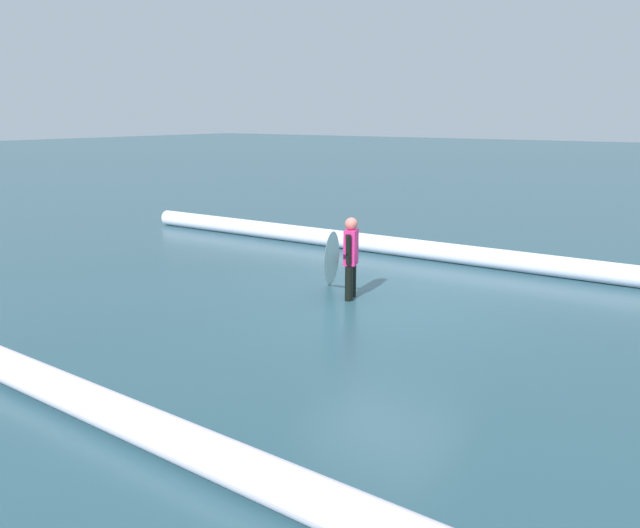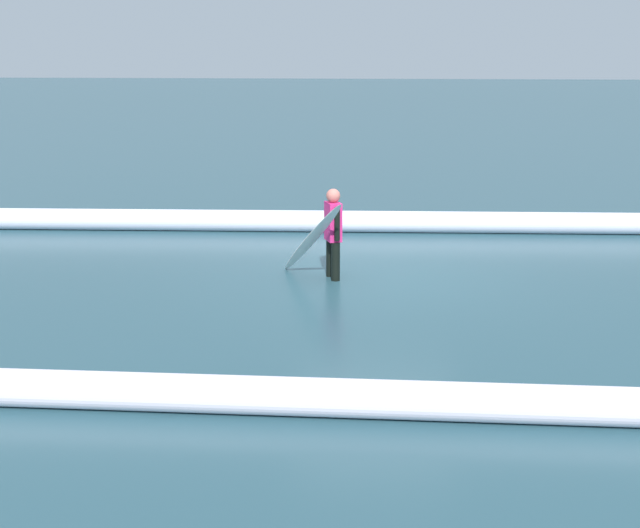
% 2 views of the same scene
% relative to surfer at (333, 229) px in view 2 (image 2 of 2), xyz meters
% --- Properties ---
extents(ground_plane, '(145.99, 145.99, 0.00)m').
position_rel_surfer_xyz_m(ground_plane, '(-0.70, -0.09, -0.80)').
color(ground_plane, '#294D59').
extents(surfer, '(0.31, 0.52, 1.45)m').
position_rel_surfer_xyz_m(surfer, '(0.00, 0.00, 0.00)').
color(surfer, black).
rests_on(surfer, ground_plane).
extents(surfboard, '(1.20, 1.48, 1.38)m').
position_rel_surfer_xyz_m(surfboard, '(0.33, 0.12, -0.13)').
color(surfboard, white).
rests_on(surfboard, ground_plane).
extents(wave_crest_foreground, '(21.17, 1.13, 0.42)m').
position_rel_surfer_xyz_m(wave_crest_foreground, '(-2.04, -3.66, -0.59)').
color(wave_crest_foreground, white).
rests_on(wave_crest_foreground, ground_plane).
extents(wave_crest_midground, '(14.41, 0.52, 0.40)m').
position_rel_surfer_xyz_m(wave_crest_midground, '(-0.70, 5.44, -0.60)').
color(wave_crest_midground, white).
rests_on(wave_crest_midground, ground_plane).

